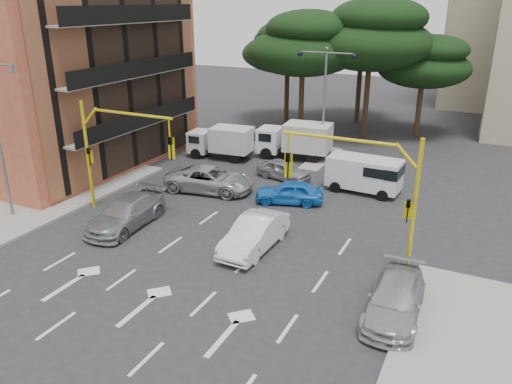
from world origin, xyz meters
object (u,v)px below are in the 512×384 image
car_white_hatch (254,234)px  car_silver_parked (395,299)px  street_lamp_center (325,84)px  box_truck_b (295,141)px  signal_mast_right (371,184)px  van_white (364,175)px  street_lamp_left (0,132)px  car_silver_cross_b (284,170)px  signal_mast_left (112,144)px  car_silver_cross_a (209,179)px  car_silver_wagon (126,213)px  box_truck_a (221,142)px  car_blue_compact (289,192)px

car_white_hatch → car_silver_parked: (6.95, -2.45, -0.08)m
street_lamp_center → box_truck_b: (-1.94, -0.50, -4.10)m
signal_mast_right → van_white: 9.74m
car_silver_parked → van_white: van_white is taller
street_lamp_left → car_silver_cross_b: street_lamp_left is taller
signal_mast_left → street_lamp_left: bearing=-146.3°
street_lamp_left → car_white_hatch: bearing=10.6°
van_white → box_truck_b: box_truck_b is taller
car_silver_cross_b → street_lamp_left: bearing=150.6°
street_lamp_left → car_silver_cross_a: size_ratio=1.50×
car_silver_wagon → box_truck_a: size_ratio=1.07×
van_white → box_truck_b: 7.76m
signal_mast_left → signal_mast_right: bearing=0.0°
street_lamp_left → car_silver_parked: bearing=-0.0°
box_truck_b → box_truck_a: bearing=109.9°
signal_mast_right → street_lamp_left: size_ratio=0.75×
car_silver_cross_a → car_silver_parked: (12.73, -8.02, -0.06)m
signal_mast_right → car_white_hatch: bearing=-173.7°
street_lamp_left → car_silver_cross_a: (7.26, 8.00, -3.98)m
car_white_hatch → car_blue_compact: bearing=97.8°
street_lamp_center → box_truck_b: street_lamp_center is taller
signal_mast_left → car_silver_cross_b: bearing=56.4°
van_white → box_truck_b: size_ratio=0.80×
car_silver_wagon → car_silver_cross_a: 6.34m
street_lamp_center → car_silver_wagon: size_ratio=1.52×
signal_mast_left → box_truck_b: bearing=70.2°
street_lamp_left → box_truck_b: bearing=60.4°
car_silver_cross_b → box_truck_b: (-1.09, 4.53, 0.70)m
box_truck_b → van_white: bearing=-130.8°
car_blue_compact → car_silver_cross_b: (-1.88, 3.60, -0.03)m
car_silver_wagon → car_silver_parked: size_ratio=1.10×
car_silver_cross_a → van_white: bearing=-73.3°
car_blue_compact → street_lamp_left: bearing=-73.8°
car_blue_compact → car_silver_wagon: (-6.27, -6.60, 0.09)m
street_lamp_center → car_silver_parked: bearing=-62.9°
signal_mast_right → street_lamp_center: street_lamp_center is taller
car_silver_parked → box_truck_a: (-15.49, 14.23, 0.49)m
box_truck_b → car_silver_cross_b: bearing=-171.7°
signal_mast_left → street_lamp_center: 15.65m
car_silver_cross_b → box_truck_a: bearing=81.0°
car_silver_parked → street_lamp_center: bearing=114.1°
street_lamp_left → car_silver_wagon: 7.47m
car_silver_cross_b → signal_mast_right: bearing=-127.9°
car_silver_wagon → car_silver_cross_b: 11.10m
car_silver_cross_b → signal_mast_left: bearing=158.1°
car_silver_cross_a → car_silver_cross_b: car_silver_cross_a is taller
car_silver_cross_b → car_silver_parked: size_ratio=0.78×
signal_mast_left → car_white_hatch: (8.55, -0.56, -3.12)m
street_lamp_center → van_white: street_lamp_center is taller
street_lamp_center → car_white_hatch: 15.39m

